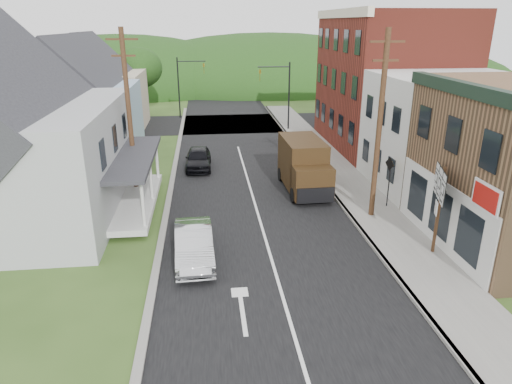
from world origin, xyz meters
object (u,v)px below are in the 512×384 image
object	(u,v)px
warning_sign	(389,175)
delivery_van	(304,166)
silver_sedan	(194,245)
dark_sedan	(198,158)
route_sign_cluster	(439,198)

from	to	relation	value
warning_sign	delivery_van	bearing A→B (deg)	126.08
silver_sedan	dark_sedan	size ratio (longest dim) A/B	1.05
silver_sedan	delivery_van	size ratio (longest dim) A/B	0.81
warning_sign	route_sign_cluster	bearing A→B (deg)	-103.35
dark_sedan	warning_sign	xyz separation A→B (m)	(9.81, -8.21, 1.16)
silver_sedan	dark_sedan	bearing A→B (deg)	86.86
delivery_van	warning_sign	bearing A→B (deg)	-42.44
route_sign_cluster	warning_sign	world-z (taller)	route_sign_cluster
dark_sedan	warning_sign	bearing A→B (deg)	-38.61
route_sign_cluster	warning_sign	xyz separation A→B (m)	(0.03, 5.08, -0.70)
dark_sedan	delivery_van	world-z (taller)	delivery_van
delivery_van	warning_sign	distance (m)	4.96
delivery_van	route_sign_cluster	xyz separation A→B (m)	(3.72, -8.31, 1.07)
warning_sign	silver_sedan	bearing A→B (deg)	-168.84
silver_sedan	route_sign_cluster	xyz separation A→B (m)	(9.89, -0.61, 1.85)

